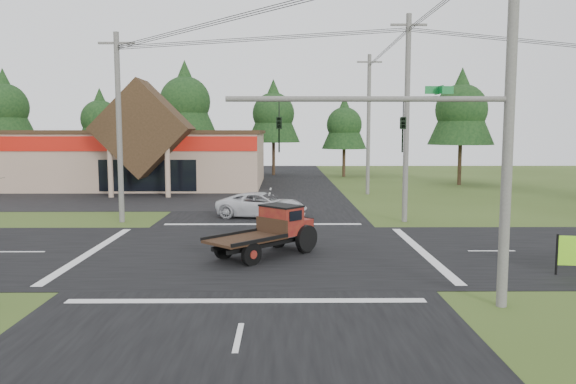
{
  "coord_description": "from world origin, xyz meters",
  "views": [
    {
      "loc": [
        1.11,
        -23.41,
        5.09
      ],
      "look_at": [
        1.35,
        3.35,
        2.2
      ],
      "focal_mm": 35.0,
      "sensor_mm": 36.0,
      "label": 1
    }
  ],
  "objects": [
    {
      "name": "parking_apron",
      "position": [
        -14.0,
        19.0,
        0.01
      ],
      "size": [
        28.0,
        14.0,
        0.02
      ],
      "primitive_type": "cube",
      "color": "black",
      "rests_on": "ground"
    },
    {
      "name": "road_ew",
      "position": [
        0.0,
        0.0,
        0.01
      ],
      "size": [
        120.0,
        12.0,
        0.02
      ],
      "primitive_type": "cube",
      "color": "black",
      "rests_on": "ground"
    },
    {
      "name": "utility_pole_nw",
      "position": [
        -8.0,
        8.0,
        5.39
      ],
      "size": [
        2.0,
        0.3,
        10.5
      ],
      "color": "#595651",
      "rests_on": "ground"
    },
    {
      "name": "ground",
      "position": [
        0.0,
        0.0,
        0.0
      ],
      "size": [
        120.0,
        120.0,
        0.0
      ],
      "primitive_type": "plane",
      "color": "#394C1B",
      "rests_on": "ground"
    },
    {
      "name": "tree_row_e",
      "position": [
        8.0,
        40.0,
        6.03
      ],
      "size": [
        5.04,
        5.04,
        9.09
      ],
      "color": "#332316",
      "rests_on": "ground"
    },
    {
      "name": "cvs_building",
      "position": [
        -15.7,
        29.57,
        2.78
      ],
      "size": [
        30.4,
        18.2,
        9.19
      ],
      "color": "tan",
      "rests_on": "ground"
    },
    {
      "name": "tree_side_ne",
      "position": [
        18.0,
        30.0,
        7.38
      ],
      "size": [
        6.16,
        6.16,
        11.11
      ],
      "color": "#332316",
      "rests_on": "ground"
    },
    {
      "name": "tree_row_a",
      "position": [
        -30.0,
        40.0,
        8.05
      ],
      "size": [
        6.72,
        6.72,
        12.12
      ],
      "color": "#332316",
      "rests_on": "ground"
    },
    {
      "name": "tree_row_c",
      "position": [
        -10.0,
        41.0,
        8.72
      ],
      "size": [
        7.28,
        7.28,
        13.13
      ],
      "color": "#332316",
      "rests_on": "ground"
    },
    {
      "name": "tree_row_d",
      "position": [
        0.0,
        42.0,
        7.38
      ],
      "size": [
        6.16,
        6.16,
        11.11
      ],
      "color": "#332316",
      "rests_on": "ground"
    },
    {
      "name": "traffic_signal_mast",
      "position": [
        5.82,
        -7.5,
        4.43
      ],
      "size": [
        8.12,
        0.24,
        7.0
      ],
      "color": "#595651",
      "rests_on": "ground"
    },
    {
      "name": "utility_pole_nr",
      "position": [
        7.5,
        -7.5,
        5.64
      ],
      "size": [
        2.0,
        0.3,
        11.0
      ],
      "color": "#595651",
      "rests_on": "ground"
    },
    {
      "name": "antique_flatbed_truck",
      "position": [
        0.34,
        -0.88,
        1.04
      ],
      "size": [
        4.82,
        4.86,
        2.07
      ],
      "primitive_type": null,
      "rotation": [
        0.0,
        0.0,
        -0.77
      ],
      "color": "#5D0D13",
      "rests_on": "ground"
    },
    {
      "name": "white_pickup",
      "position": [
        -0.13,
        9.65,
        0.74
      ],
      "size": [
        5.77,
        3.66,
        1.48
      ],
      "primitive_type": "imported",
      "rotation": [
        0.0,
        0.0,
        1.33
      ],
      "color": "silver",
      "rests_on": "ground"
    },
    {
      "name": "tree_row_b",
      "position": [
        -20.0,
        42.0,
        6.7
      ],
      "size": [
        5.6,
        5.6,
        10.1
      ],
      "color": "#332316",
      "rests_on": "ground"
    },
    {
      "name": "road_ns",
      "position": [
        0.0,
        0.0,
        0.01
      ],
      "size": [
        12.0,
        120.0,
        0.02
      ],
      "primitive_type": "cube",
      "color": "black",
      "rests_on": "ground"
    },
    {
      "name": "utility_pole_ne",
      "position": [
        8.0,
        8.0,
        5.89
      ],
      "size": [
        2.0,
        0.3,
        11.5
      ],
      "color": "#595651",
      "rests_on": "ground"
    },
    {
      "name": "utility_pole_n",
      "position": [
        8.0,
        22.0,
        5.74
      ],
      "size": [
        2.0,
        0.3,
        11.2
      ],
      "color": "#595651",
      "rests_on": "ground"
    }
  ]
}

